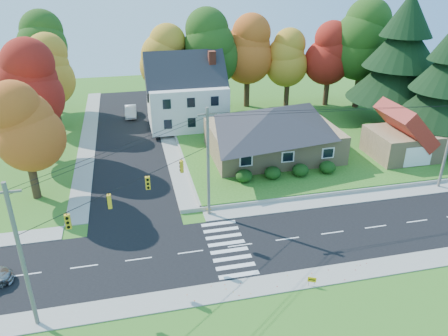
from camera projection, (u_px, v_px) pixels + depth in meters
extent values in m
plane|color=#3D7923|center=(240.00, 245.00, 34.87)|extent=(120.00, 120.00, 0.00)
cube|color=black|center=(240.00, 245.00, 34.87)|extent=(90.00, 8.00, 0.02)
cube|color=black|center=(128.00, 137.00, 56.12)|extent=(8.00, 44.00, 0.02)
cube|color=#9C9A90|center=(226.00, 213.00, 39.25)|extent=(90.00, 2.00, 0.08)
cube|color=#9C9A90|center=(258.00, 286.00, 30.45)|extent=(90.00, 2.00, 0.08)
cube|color=#3D7923|center=(296.00, 136.00, 55.86)|extent=(30.00, 30.00, 0.50)
cube|color=tan|center=(272.00, 140.00, 49.66)|extent=(14.00, 10.00, 3.20)
pyramid|color=#26262B|center=(273.00, 118.00, 48.49)|extent=(14.60, 10.60, 2.20)
cube|color=silver|center=(187.00, 104.00, 58.08)|extent=(10.00, 8.00, 5.60)
pyramid|color=#26262B|center=(186.00, 74.00, 56.36)|extent=(10.40, 8.40, 2.40)
cube|color=brown|center=(212.00, 88.00, 57.93)|extent=(0.90, 0.90, 9.60)
cube|color=tan|center=(402.00, 144.00, 49.01)|extent=(7.00, 6.00, 3.00)
pyramid|color=maroon|center=(406.00, 124.00, 48.02)|extent=(7.30, 6.30, 1.60)
cube|color=silver|center=(418.00, 157.00, 46.45)|extent=(3.20, 0.10, 2.20)
ellipsoid|color=#163A10|center=(244.00, 176.00, 43.61)|extent=(1.70, 1.70, 1.27)
ellipsoid|color=#163A10|center=(273.00, 173.00, 44.21)|extent=(1.70, 1.70, 1.27)
ellipsoid|color=#163A10|center=(300.00, 170.00, 44.82)|extent=(1.70, 1.70, 1.27)
ellipsoid|color=#163A10|center=(327.00, 167.00, 45.42)|extent=(1.70, 1.70, 1.27)
cylinder|color=#666059|center=(22.00, 259.00, 25.22)|extent=(0.26, 0.26, 10.00)
cube|color=#666059|center=(6.00, 192.00, 23.32)|extent=(1.60, 0.12, 0.12)
cylinder|color=#666059|center=(208.00, 164.00, 36.99)|extent=(0.26, 0.26, 10.00)
cube|color=#666059|center=(207.00, 114.00, 35.10)|extent=(1.60, 0.12, 0.12)
cylinder|color=#666059|center=(448.00, 146.00, 41.95)|extent=(0.26, 0.26, 9.00)
cube|color=gold|center=(68.00, 222.00, 27.07)|extent=(0.34, 0.26, 1.00)
cube|color=gold|center=(110.00, 201.00, 29.34)|extent=(0.26, 0.34, 1.00)
cube|color=gold|center=(148.00, 183.00, 31.77)|extent=(0.34, 0.26, 1.00)
cube|color=gold|center=(182.00, 166.00, 34.32)|extent=(0.26, 0.34, 1.00)
cylinder|color=black|center=(131.00, 183.00, 30.41)|extent=(13.02, 10.43, 0.04)
cylinder|color=#3F2A19|center=(167.00, 94.00, 63.00)|extent=(0.80, 0.80, 5.40)
sphere|color=#B88623|center=(165.00, 67.00, 61.32)|extent=(6.72, 6.72, 6.72)
sphere|color=#B88623|center=(165.00, 54.00, 60.60)|extent=(5.91, 5.91, 5.91)
sphere|color=#B88623|center=(164.00, 42.00, 59.88)|extent=(5.11, 5.11, 5.11)
cylinder|color=#3F2A19|center=(209.00, 90.00, 63.14)|extent=(0.86, 0.86, 6.30)
sphere|color=#264E15|center=(208.00, 58.00, 61.18)|extent=(7.84, 7.84, 7.84)
sphere|color=#264E15|center=(208.00, 44.00, 60.34)|extent=(6.90, 6.90, 6.90)
sphere|color=#264E15|center=(208.00, 29.00, 59.49)|extent=(5.96, 5.96, 5.96)
cylinder|color=#3F2A19|center=(247.00, 87.00, 65.33)|extent=(0.83, 0.83, 5.85)
sphere|color=#C4551B|center=(248.00, 59.00, 63.51)|extent=(7.28, 7.28, 7.28)
sphere|color=#C4551B|center=(248.00, 46.00, 62.72)|extent=(6.41, 6.41, 6.41)
sphere|color=#C4551B|center=(248.00, 33.00, 61.94)|extent=(5.53, 5.53, 5.53)
cylinder|color=#3F2A19|center=(287.00, 90.00, 65.85)|extent=(0.77, 0.77, 4.95)
sphere|color=#B88623|center=(288.00, 66.00, 64.31)|extent=(6.16, 6.16, 6.16)
sphere|color=#B88623|center=(289.00, 55.00, 63.65)|extent=(5.42, 5.42, 5.42)
sphere|color=#B88623|center=(290.00, 44.00, 62.99)|extent=(4.68, 4.68, 4.68)
cylinder|color=#3F2A19|center=(327.00, 87.00, 66.08)|extent=(0.80, 0.80, 5.40)
sphere|color=maroon|center=(329.00, 62.00, 64.41)|extent=(6.72, 6.72, 6.72)
sphere|color=maroon|center=(330.00, 50.00, 63.68)|extent=(5.91, 5.91, 5.91)
sphere|color=maroon|center=(332.00, 38.00, 62.96)|extent=(5.11, 5.11, 5.11)
cylinder|color=#3F2A19|center=(358.00, 85.00, 64.84)|extent=(0.89, 0.89, 6.75)
sphere|color=#264E15|center=(362.00, 51.00, 62.74)|extent=(8.40, 8.40, 8.40)
sphere|color=#264E15|center=(364.00, 36.00, 61.84)|extent=(7.39, 7.39, 7.39)
sphere|color=#264E15|center=(366.00, 21.00, 60.93)|extent=(6.38, 6.38, 6.38)
cylinder|color=#3F2A19|center=(392.00, 113.00, 58.84)|extent=(0.40, 0.40, 2.88)
cone|color=black|center=(399.00, 73.00, 56.50)|extent=(12.80, 12.80, 6.72)
cone|color=black|center=(404.00, 43.00, 54.84)|extent=(9.60, 9.60, 6.08)
cone|color=black|center=(409.00, 13.00, 53.33)|extent=(6.40, 6.40, 5.44)
cylinder|color=#3F2A19|center=(437.00, 135.00, 52.08)|extent=(0.40, 0.40, 2.52)
cone|color=black|center=(445.00, 96.00, 50.03)|extent=(11.20, 11.20, 5.88)
cylinder|color=#3F2A19|center=(33.00, 174.00, 40.93)|extent=(0.77, 0.77, 4.95)
sphere|color=#C4551B|center=(25.00, 139.00, 39.39)|extent=(6.16, 6.16, 6.16)
sphere|color=#C4551B|center=(22.00, 122.00, 38.73)|extent=(5.42, 5.42, 5.42)
sphere|color=#C4551B|center=(18.00, 106.00, 38.07)|extent=(4.68, 4.68, 4.68)
cylinder|color=#3F2A19|center=(37.00, 133.00, 49.33)|extent=(0.83, 0.83, 5.85)
sphere|color=maroon|center=(30.00, 97.00, 47.51)|extent=(7.28, 7.28, 7.28)
sphere|color=maroon|center=(27.00, 80.00, 46.73)|extent=(6.41, 6.41, 6.41)
sphere|color=maroon|center=(23.00, 63.00, 45.95)|extent=(5.53, 5.53, 5.53)
cylinder|color=#3F2A19|center=(57.00, 108.00, 58.43)|extent=(0.80, 0.80, 5.40)
sphere|color=#B88623|center=(52.00, 79.00, 56.75)|extent=(6.72, 6.72, 6.72)
sphere|color=#B88623|center=(50.00, 66.00, 56.03)|extent=(5.91, 5.91, 5.91)
sphere|color=#B88623|center=(47.00, 53.00, 55.30)|extent=(5.11, 5.11, 5.11)
cylinder|color=#3F2A19|center=(48.00, 90.00, 64.87)|extent=(0.86, 0.86, 6.30)
sphere|color=#264E15|center=(43.00, 59.00, 62.91)|extent=(7.84, 7.84, 7.84)
sphere|color=#264E15|center=(40.00, 45.00, 62.07)|extent=(6.90, 6.90, 6.90)
sphere|color=#264E15|center=(38.00, 31.00, 61.22)|extent=(5.96, 5.96, 5.96)
imported|color=#BEBEBE|center=(131.00, 111.00, 63.42)|extent=(1.74, 4.58, 1.49)
cylinder|color=yellow|center=(209.00, 213.00, 39.34)|extent=(0.31, 0.31, 0.09)
cylinder|color=yellow|center=(209.00, 210.00, 39.23)|extent=(0.21, 0.21, 0.47)
sphere|color=yellow|center=(209.00, 207.00, 39.11)|extent=(0.22, 0.22, 0.22)
cylinder|color=yellow|center=(209.00, 209.00, 39.19)|extent=(0.40, 0.18, 0.10)
cylinder|color=black|center=(309.00, 284.00, 30.39)|extent=(0.02, 0.02, 0.50)
cylinder|color=black|center=(315.00, 283.00, 30.48)|extent=(0.02, 0.02, 0.50)
cube|color=#FEBD09|center=(312.00, 280.00, 30.31)|extent=(0.55, 0.28, 0.40)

